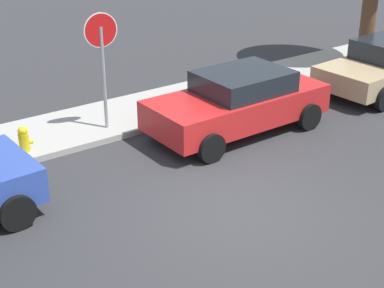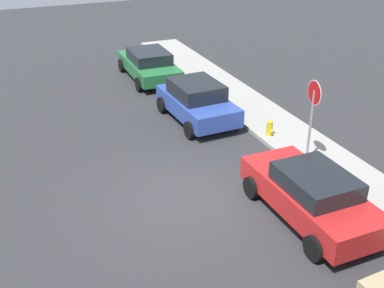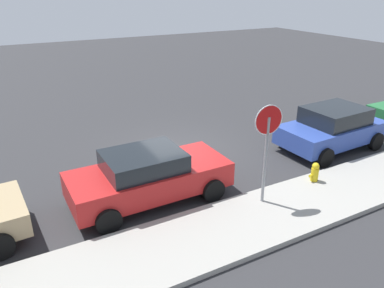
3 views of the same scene
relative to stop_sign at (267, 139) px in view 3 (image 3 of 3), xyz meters
name	(u,v)px [view 3 (image 3 of 3)]	position (x,y,z in m)	size (l,w,h in m)	color
ground_plane	(178,149)	(0.31, -4.36, -1.93)	(60.00, 60.00, 0.00)	#2D2D30
sidewalk_curb	(265,216)	(0.31, 0.54, -1.86)	(32.00, 2.17, 0.14)	#9E9B93
stop_sign	(267,139)	(0.00, 0.00, 0.00)	(0.77, 0.10, 2.81)	gray
parked_car_red	(148,176)	(2.53, -1.70, -1.18)	(4.30, 2.03, 1.44)	red
parked_car_blue	(332,128)	(-4.53, -1.86, -1.15)	(3.90, 2.19, 1.52)	#2D479E
fire_hydrant	(315,174)	(-2.03, -0.15, -1.57)	(0.30, 0.22, 0.72)	gold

